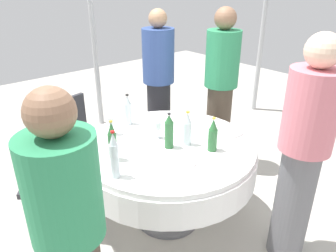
{
  "coord_description": "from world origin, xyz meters",
  "views": [
    {
      "loc": [
        -1.72,
        1.49,
        1.95
      ],
      "look_at": [
        0.0,
        0.0,
        0.89
      ],
      "focal_mm": 34.73,
      "sensor_mm": 36.0,
      "label": 1
    }
  ],
  "objects_px": {
    "person_inner": "(71,237)",
    "person_near": "(159,84)",
    "bottle_clear_inner": "(187,129)",
    "bottle_clear_near": "(128,110)",
    "bottle_green_south": "(169,132)",
    "person_south": "(221,88)",
    "wine_glass_north": "(157,126)",
    "person_right": "(303,152)",
    "chair_outer": "(64,129)",
    "bottle_green_north": "(213,135)",
    "dining_table": "(168,159)",
    "chair_mid": "(59,173)",
    "bottle_clear_outer": "(114,156)",
    "plate_front": "(181,161)",
    "bottle_green_right": "(112,142)",
    "wine_glass_near": "(112,122)",
    "plate_east": "(170,127)"
  },
  "relations": [
    {
      "from": "person_inner",
      "to": "person_near",
      "type": "xyz_separation_m",
      "value": [
        1.46,
        -1.74,
        0.05
      ]
    },
    {
      "from": "bottle_clear_inner",
      "to": "bottle_clear_near",
      "type": "bearing_deg",
      "value": 11.34
    },
    {
      "from": "bottle_green_south",
      "to": "person_south",
      "type": "bearing_deg",
      "value": -69.23
    },
    {
      "from": "bottle_clear_inner",
      "to": "person_near",
      "type": "distance_m",
      "value": 1.18
    },
    {
      "from": "wine_glass_north",
      "to": "person_right",
      "type": "height_order",
      "value": "person_right"
    },
    {
      "from": "chair_outer",
      "to": "bottle_clear_near",
      "type": "bearing_deg",
      "value": -82.46
    },
    {
      "from": "wine_glass_north",
      "to": "bottle_clear_inner",
      "type": "bearing_deg",
      "value": -156.3
    },
    {
      "from": "bottle_green_north",
      "to": "dining_table",
      "type": "bearing_deg",
      "value": 30.98
    },
    {
      "from": "person_right",
      "to": "chair_outer",
      "type": "relative_size",
      "value": 1.91
    },
    {
      "from": "chair_mid",
      "to": "person_near",
      "type": "bearing_deg",
      "value": -37.66
    },
    {
      "from": "bottle_clear_inner",
      "to": "bottle_clear_outer",
      "type": "relative_size",
      "value": 0.84
    },
    {
      "from": "chair_mid",
      "to": "person_right",
      "type": "bearing_deg",
      "value": -105.15
    },
    {
      "from": "person_south",
      "to": "person_right",
      "type": "bearing_deg",
      "value": -44.17
    },
    {
      "from": "dining_table",
      "to": "bottle_green_north",
      "type": "height_order",
      "value": "bottle_green_north"
    },
    {
      "from": "dining_table",
      "to": "person_inner",
      "type": "distance_m",
      "value": 1.22
    },
    {
      "from": "bottle_green_north",
      "to": "person_inner",
      "type": "height_order",
      "value": "person_inner"
    },
    {
      "from": "bottle_clear_inner",
      "to": "bottle_green_north",
      "type": "xyz_separation_m",
      "value": [
        -0.19,
        -0.08,
        -0.01
      ]
    },
    {
      "from": "dining_table",
      "to": "plate_front",
      "type": "distance_m",
      "value": 0.33
    },
    {
      "from": "dining_table",
      "to": "bottle_clear_outer",
      "type": "height_order",
      "value": "bottle_clear_outer"
    },
    {
      "from": "bottle_green_right",
      "to": "person_inner",
      "type": "height_order",
      "value": "person_inner"
    },
    {
      "from": "dining_table",
      "to": "bottle_clear_inner",
      "type": "distance_m",
      "value": 0.32
    },
    {
      "from": "wine_glass_near",
      "to": "wine_glass_north",
      "type": "distance_m",
      "value": 0.38
    },
    {
      "from": "bottle_green_south",
      "to": "wine_glass_near",
      "type": "relative_size",
      "value": 1.83
    },
    {
      "from": "bottle_clear_near",
      "to": "wine_glass_north",
      "type": "distance_m",
      "value": 0.39
    },
    {
      "from": "plate_front",
      "to": "person_right",
      "type": "bearing_deg",
      "value": -137.99
    },
    {
      "from": "plate_front",
      "to": "person_inner",
      "type": "xyz_separation_m",
      "value": [
        -0.26,
        0.96,
        0.07
      ]
    },
    {
      "from": "bottle_clear_near",
      "to": "person_south",
      "type": "xyz_separation_m",
      "value": [
        -0.17,
        -1.04,
        0.02
      ]
    },
    {
      "from": "bottle_clear_outer",
      "to": "chair_mid",
      "type": "distance_m",
      "value": 0.75
    },
    {
      "from": "chair_outer",
      "to": "chair_mid",
      "type": "bearing_deg",
      "value": -131.66
    },
    {
      "from": "person_inner",
      "to": "dining_table",
      "type": "bearing_deg",
      "value": -90.0
    },
    {
      "from": "bottle_clear_outer",
      "to": "chair_outer",
      "type": "xyz_separation_m",
      "value": [
        1.39,
        -0.24,
        -0.38
      ]
    },
    {
      "from": "bottle_green_south",
      "to": "person_south",
      "type": "distance_m",
      "value": 1.13
    },
    {
      "from": "plate_front",
      "to": "chair_outer",
      "type": "relative_size",
      "value": 0.27
    },
    {
      "from": "wine_glass_north",
      "to": "person_near",
      "type": "height_order",
      "value": "person_near"
    },
    {
      "from": "person_near",
      "to": "chair_outer",
      "type": "height_order",
      "value": "person_near"
    },
    {
      "from": "wine_glass_near",
      "to": "person_inner",
      "type": "bearing_deg",
      "value": 139.07
    },
    {
      "from": "bottle_green_right",
      "to": "person_right",
      "type": "bearing_deg",
      "value": -136.68
    },
    {
      "from": "bottle_clear_inner",
      "to": "person_right",
      "type": "xyz_separation_m",
      "value": [
        -0.77,
        -0.33,
        0.0
      ]
    },
    {
      "from": "bottle_clear_near",
      "to": "plate_east",
      "type": "relative_size",
      "value": 1.31
    },
    {
      "from": "wine_glass_near",
      "to": "wine_glass_north",
      "type": "bearing_deg",
      "value": -141.3
    },
    {
      "from": "bottle_clear_near",
      "to": "plate_front",
      "type": "xyz_separation_m",
      "value": [
        -0.78,
        0.09,
        -0.12
      ]
    },
    {
      "from": "wine_glass_near",
      "to": "plate_front",
      "type": "relative_size",
      "value": 0.67
    },
    {
      "from": "bottle_green_south",
      "to": "plate_east",
      "type": "distance_m",
      "value": 0.37
    },
    {
      "from": "bottle_clear_outer",
      "to": "dining_table",
      "type": "bearing_deg",
      "value": -77.26
    },
    {
      "from": "dining_table",
      "to": "person_south",
      "type": "xyz_separation_m",
      "value": [
        0.34,
        -1.02,
        0.3
      ]
    },
    {
      "from": "plate_front",
      "to": "plate_east",
      "type": "bearing_deg",
      "value": -33.51
    },
    {
      "from": "dining_table",
      "to": "chair_outer",
      "type": "bearing_deg",
      "value": 14.46
    },
    {
      "from": "bottle_green_north",
      "to": "chair_outer",
      "type": "relative_size",
      "value": 0.31
    },
    {
      "from": "bottle_green_north",
      "to": "plate_east",
      "type": "bearing_deg",
      "value": -1.94
    },
    {
      "from": "person_right",
      "to": "chair_mid",
      "type": "height_order",
      "value": "person_right"
    }
  ]
}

